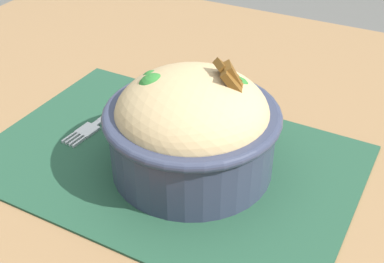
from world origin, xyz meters
TOP-DOWN VIEW (x-y plane):
  - table at (0.00, 0.00)m, footprint 1.08×0.98m
  - placemat at (-0.01, 0.02)m, footprint 0.45×0.31m
  - bowl at (-0.04, 0.02)m, footprint 0.23×0.23m
  - fork at (0.11, -0.01)m, footprint 0.03×0.13m

SIDE VIEW (x-z plane):
  - table at x=0.00m, z-range 0.30..1.04m
  - placemat at x=-0.01m, z-range 0.73..0.73m
  - fork at x=0.11m, z-range 0.73..0.74m
  - bowl at x=-0.04m, z-range 0.73..0.86m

